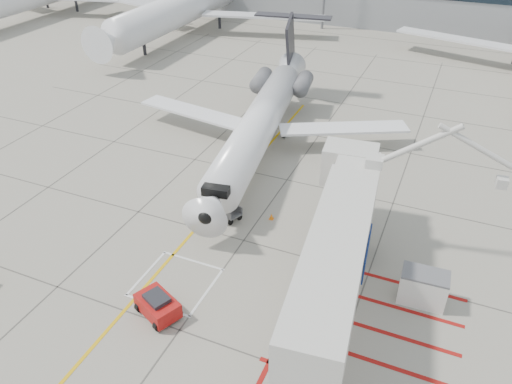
% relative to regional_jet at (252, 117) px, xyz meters
% --- Properties ---
extents(ground_plane, '(260.00, 260.00, 0.00)m').
position_rel_regional_jet_xyz_m(ground_plane, '(3.41, -13.20, -4.06)').
color(ground_plane, gray).
rests_on(ground_plane, ground).
extents(regional_jet, '(29.08, 34.43, 8.13)m').
position_rel_regional_jet_xyz_m(regional_jet, '(0.00, 0.00, 0.00)').
color(regional_jet, white).
rests_on(regional_jet, ground_plane).
extents(jet_bridge, '(10.76, 19.36, 7.40)m').
position_rel_regional_jet_xyz_m(jet_bridge, '(10.26, -13.64, -0.36)').
color(jet_bridge, silver).
rests_on(jet_bridge, ground_plane).
extents(pushback_tug, '(2.78, 2.34, 1.39)m').
position_rel_regional_jet_xyz_m(pushback_tug, '(1.85, -16.68, -3.37)').
color(pushback_tug, '#AC1210').
rests_on(pushback_tug, ground_plane).
extents(baggage_cart, '(1.98, 1.66, 1.07)m').
position_rel_regional_jet_xyz_m(baggage_cart, '(1.47, -7.36, -3.53)').
color(baggage_cart, '#4E4F53').
rests_on(baggage_cart, ground_plane).
extents(ground_power_unit, '(2.53, 1.55, 1.95)m').
position_rel_regional_jet_xyz_m(ground_power_unit, '(14.49, -10.15, -3.09)').
color(ground_power_unit, silver).
rests_on(ground_power_unit, ground_plane).
extents(cone_nose, '(0.38, 0.38, 0.53)m').
position_rel_regional_jet_xyz_m(cone_nose, '(-0.15, -7.71, -3.80)').
color(cone_nose, '#FB640D').
rests_on(cone_nose, ground_plane).
extents(cone_side, '(0.31, 0.31, 0.43)m').
position_rel_regional_jet_xyz_m(cone_side, '(4.17, -6.34, -3.85)').
color(cone_side, orange).
rests_on(cone_side, ground_plane).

